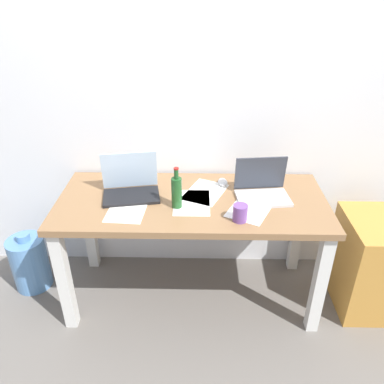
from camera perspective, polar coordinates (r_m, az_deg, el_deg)
ground_plane at (r=2.74m, az=0.00°, el=-14.72°), size 8.00×8.00×0.00m
back_wall at (r=2.45m, az=0.20°, el=15.03°), size 5.20×0.08×2.60m
desk at (r=2.34m, az=0.00°, el=-3.39°), size 1.61×0.69×0.75m
laptop_left at (r=2.33m, az=-9.15°, el=0.91°), size 0.37×0.28×0.25m
laptop_right at (r=2.33m, az=10.41°, el=0.47°), size 0.33×0.25×0.23m
beer_bottle at (r=2.16m, az=-2.31°, el=0.03°), size 0.06×0.06×0.25m
computer_mouse at (r=2.44m, az=4.61°, el=1.46°), size 0.07×0.11×0.03m
coffee_mug at (r=2.08m, az=7.20°, el=-3.12°), size 0.08×0.08×0.09m
paper_sheet_center at (r=2.25m, az=-0.07°, el=-1.58°), size 0.21×0.30×0.00m
paper_sheet_front_right at (r=2.21m, az=8.69°, el=-2.47°), size 0.32×0.36×0.00m
paper_sheet_near_back at (r=2.36m, az=1.97°, el=-0.01°), size 0.31×0.36×0.00m
paper_sheet_front_left at (r=2.22m, az=-9.62°, el=-2.50°), size 0.23×0.31×0.00m
water_cooler_jug at (r=2.90m, az=-23.08°, el=-9.66°), size 0.25×0.25×0.43m
filing_cabinet at (r=2.73m, az=25.25°, el=-9.60°), size 0.40×0.48×0.63m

